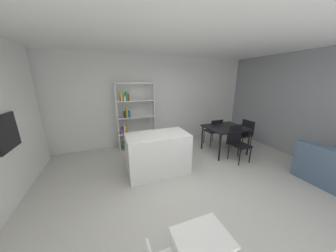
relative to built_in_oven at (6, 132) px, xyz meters
name	(u,v)px	position (x,y,z in m)	size (l,w,h in m)	color
ground_plane	(183,187)	(2.83, -0.82, -1.25)	(9.88, 9.88, 0.00)	beige
ceiling_slab	(188,27)	(2.83, -0.82, 1.58)	(7.17, 5.34, 0.06)	white
back_partition	(148,101)	(2.83, 1.81, 0.15)	(7.17, 0.06, 2.80)	silver
right_partition_gray	(311,108)	(6.39, -0.82, 0.15)	(0.06, 5.34, 2.80)	gray
built_in_oven	(6,132)	(0.00, 0.00, 0.00)	(0.06, 0.62, 0.60)	black
kitchen_island	(158,153)	(2.55, -0.09, -0.79)	(1.36, 0.74, 0.93)	white
open_bookshelf	(133,117)	(2.26, 1.50, -0.25)	(1.11, 0.34, 2.00)	white
child_table	(202,242)	(2.40, -2.16, -0.87)	(0.60, 0.47, 0.46)	white
dining_table	(225,129)	(4.70, 0.23, -0.55)	(1.10, 0.95, 0.78)	black
dining_chair_far	(214,130)	(4.70, 0.74, -0.71)	(0.42, 0.44, 0.88)	black
dining_chair_window_side	(245,132)	(5.46, 0.24, -0.72)	(0.44, 0.45, 0.89)	black
dining_chair_near	(238,140)	(4.69, -0.26, -0.70)	(0.44, 0.45, 0.94)	black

